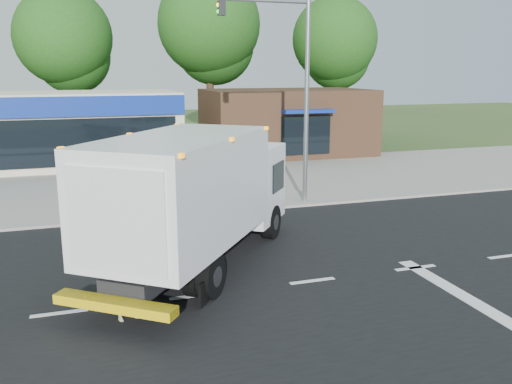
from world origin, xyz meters
TOP-DOWN VIEW (x-y plane):
  - ground at (0.00, 0.00)m, footprint 120.00×120.00m
  - road_asphalt at (0.00, 0.00)m, footprint 60.00×14.00m
  - sidewalk at (0.00, 8.20)m, footprint 60.00×2.40m
  - parking_apron at (0.00, 14.00)m, footprint 60.00×9.00m
  - lane_markings at (1.35, -1.35)m, footprint 55.20×7.00m
  - ems_box_truck at (-2.52, 1.85)m, footprint 7.02×8.15m
  - emergency_worker at (-4.58, -0.70)m, footprint 0.74×0.59m
  - retail_strip_mall at (-9.00, 19.93)m, footprint 18.00×6.20m
  - brown_storefront at (7.00, 19.98)m, footprint 10.00×6.70m
  - traffic_signal_pole at (2.35, 7.60)m, footprint 3.51×0.25m
  - background_trees at (-0.85, 28.16)m, footprint 36.77×7.39m

SIDE VIEW (x-z plane):
  - ground at x=0.00m, z-range 0.00..0.00m
  - road_asphalt at x=0.00m, z-range -0.01..0.01m
  - parking_apron at x=0.00m, z-range 0.00..0.02m
  - lane_markings at x=1.35m, z-range 0.01..0.02m
  - sidewalk at x=0.00m, z-range 0.00..0.12m
  - emergency_worker at x=-4.58m, z-range -0.02..1.86m
  - brown_storefront at x=7.00m, z-range 0.00..4.00m
  - retail_strip_mall at x=-9.00m, z-range 0.01..4.01m
  - ems_box_truck at x=-2.52m, z-range 0.28..3.95m
  - traffic_signal_pole at x=2.35m, z-range 0.92..8.92m
  - background_trees at x=-0.85m, z-range 1.33..13.43m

